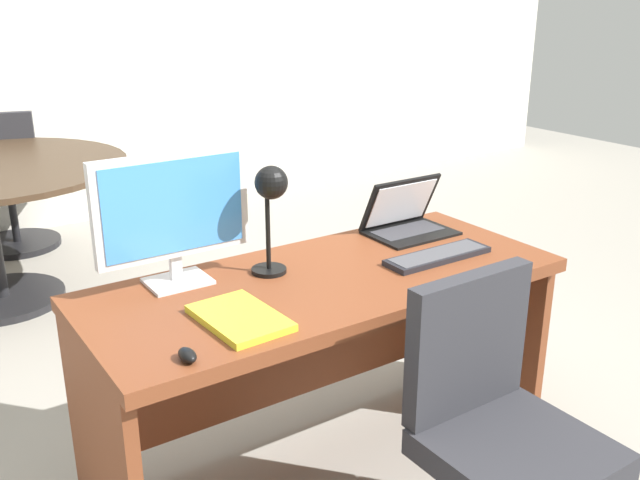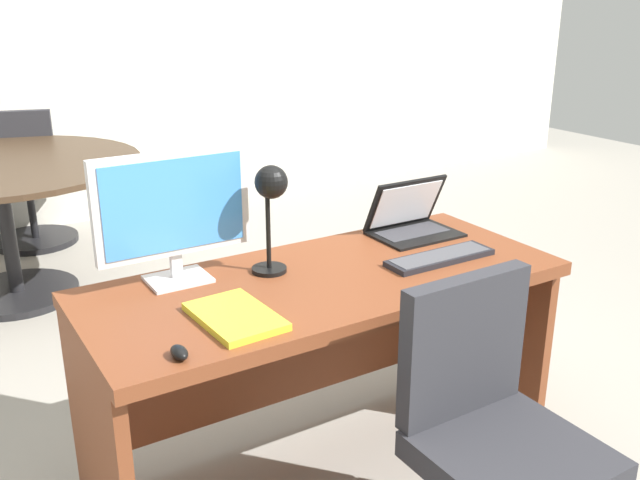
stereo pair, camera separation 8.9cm
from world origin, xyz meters
The scene contains 12 objects.
ground centered at (0.00, 1.50, 0.00)m, with size 12.00×12.00×0.00m, color gray.
back_wall centered at (0.00, 3.45, 1.40)m, with size 10.00×0.10×2.80m, color silver.
desk centered at (0.00, 0.04, 0.54)m, with size 1.63×0.69×0.74m.
monitor centered at (-0.44, 0.22, 0.99)m, with size 0.52×0.16×0.44m.
laptop centered at (0.52, 0.21, 0.81)m, with size 0.33×0.25×0.22m.
keyboard centered at (0.43, -0.09, 0.75)m, with size 0.42×0.12×0.02m.
mouse centered at (-0.62, -0.27, 0.76)m, with size 0.04×0.07×0.03m.
desk_lamp centered at (-0.14, 0.11, 1.02)m, with size 0.12×0.14×0.38m.
book centered at (-0.40, -0.14, 0.75)m, with size 0.22×0.32×0.02m.
office_chair centered at (0.15, -0.68, 0.37)m, with size 0.56×0.56×0.89m.
meeting_table centered at (-0.71, 2.18, 0.60)m, with size 1.50×1.50×0.78m.
meeting_chair_far centered at (-0.45, 3.03, 0.39)m, with size 0.57×0.59×0.94m.
Camera 2 is at (-1.16, -1.87, 1.65)m, focal length 39.68 mm.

